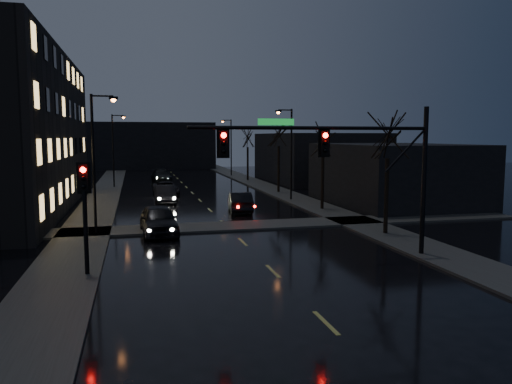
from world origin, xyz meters
TOP-DOWN VIEW (x-y plane):
  - ground at (0.00, 0.00)m, footprint 160.00×160.00m
  - sidewalk_left at (-8.50, 35.00)m, footprint 3.00×140.00m
  - sidewalk_right at (8.50, 35.00)m, footprint 3.00×140.00m
  - sidewalk_cross at (0.00, 18.50)m, footprint 40.00×3.00m
  - commercial_right_near at (15.50, 26.00)m, footprint 10.00×14.00m
  - commercial_right_far at (17.00, 48.00)m, footprint 12.00×18.00m
  - far_block at (-3.00, 78.00)m, footprint 22.00×10.00m
  - signal_mast at (3.85, 9.00)m, footprint 11.11×0.41m
  - signal_pole_left at (-7.50, 8.99)m, footprint 0.35×0.41m
  - tree_near at (8.40, 14.00)m, footprint 3.52×3.52m
  - tree_mid_a at (8.40, 24.00)m, footprint 3.30×3.30m
  - tree_mid_b at (8.40, 36.00)m, footprint 3.74×3.74m
  - tree_far at (8.40, 50.00)m, footprint 3.43×3.43m
  - streetlight_l_near at (-7.58, 18.00)m, footprint 1.53×0.28m
  - streetlight_l_far at (-7.58, 45.00)m, footprint 1.53×0.28m
  - streetlight_r_mid at (7.58, 30.00)m, footprint 1.53×0.28m
  - streetlight_r_far at (7.58, 58.00)m, footprint 1.53×0.28m
  - oncoming_car_a at (-4.28, 17.27)m, footprint 2.22×5.03m
  - oncoming_car_b at (-3.08, 31.00)m, footprint 1.70×4.55m
  - oncoming_car_c at (-2.67, 36.70)m, footprint 2.47×4.83m
  - oncoming_car_d at (-2.34, 51.49)m, footprint 2.58×5.38m
  - lead_car at (2.05, 24.48)m, footprint 2.12×4.72m

SIDE VIEW (x-z plane):
  - ground at x=0.00m, z-range 0.00..0.00m
  - sidewalk_left at x=-8.50m, z-range 0.00..0.12m
  - sidewalk_right at x=8.50m, z-range 0.00..0.12m
  - sidewalk_cross at x=0.00m, z-range 0.00..0.12m
  - oncoming_car_c at x=-2.67m, z-range 0.00..1.30m
  - oncoming_car_b at x=-3.08m, z-range 0.00..1.48m
  - lead_car at x=2.05m, z-range 0.00..1.50m
  - oncoming_car_d at x=-2.34m, z-range 0.00..1.51m
  - oncoming_car_a at x=-4.28m, z-range 0.00..1.68m
  - commercial_right_near at x=15.50m, z-range 0.00..5.00m
  - commercial_right_far at x=17.00m, z-range 0.00..6.00m
  - signal_pole_left at x=-7.50m, z-range 0.75..5.27m
  - far_block at x=-3.00m, z-range 0.00..8.00m
  - streetlight_l_near at x=-7.58m, z-range 0.77..8.77m
  - streetlight_l_far at x=-7.58m, z-range 0.77..8.77m
  - streetlight_r_mid at x=7.58m, z-range 0.77..8.77m
  - streetlight_r_far at x=7.58m, z-range 0.77..8.77m
  - signal_mast at x=3.85m, z-range 1.37..8.37m
  - tree_mid_a at x=8.40m, z-range 2.04..9.61m
  - tree_far at x=8.40m, z-range 2.12..10.00m
  - tree_near at x=8.40m, z-range 2.18..10.26m
  - tree_mid_b at x=8.40m, z-range 2.32..10.90m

